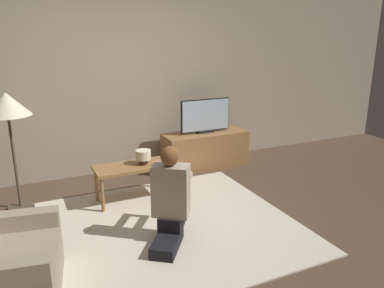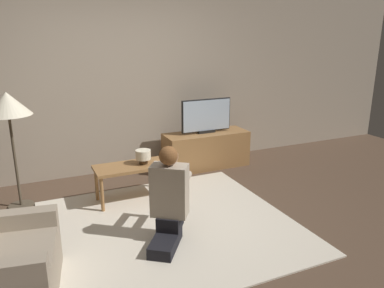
{
  "view_description": "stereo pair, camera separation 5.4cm",
  "coord_description": "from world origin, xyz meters",
  "px_view_note": "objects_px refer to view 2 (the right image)",
  "views": [
    {
      "loc": [
        -1.27,
        -3.26,
        1.92
      ],
      "look_at": [
        0.55,
        0.64,
        0.66
      ],
      "focal_mm": 35.0,
      "sensor_mm": 36.0,
      "label": 1
    },
    {
      "loc": [
        -1.23,
        -3.28,
        1.92
      ],
      "look_at": [
        0.55,
        0.64,
        0.66
      ],
      "focal_mm": 35.0,
      "sensor_mm": 36.0,
      "label": 2
    }
  ],
  "objects_px": {
    "person_kneeling": "(169,197)",
    "table_lamp": "(143,156)",
    "coffee_table": "(136,169)",
    "floor_lamp": "(8,108)",
    "tv": "(206,116)"
  },
  "relations": [
    {
      "from": "tv",
      "to": "table_lamp",
      "type": "relative_size",
      "value": 4.32
    },
    {
      "from": "coffee_table",
      "to": "floor_lamp",
      "type": "height_order",
      "value": "floor_lamp"
    },
    {
      "from": "table_lamp",
      "to": "tv",
      "type": "bearing_deg",
      "value": 31.8
    },
    {
      "from": "tv",
      "to": "coffee_table",
      "type": "bearing_deg",
      "value": -150.24
    },
    {
      "from": "tv",
      "to": "table_lamp",
      "type": "distance_m",
      "value": 1.43
    },
    {
      "from": "tv",
      "to": "person_kneeling",
      "type": "height_order",
      "value": "tv"
    },
    {
      "from": "tv",
      "to": "floor_lamp",
      "type": "distance_m",
      "value": 2.63
    },
    {
      "from": "floor_lamp",
      "to": "person_kneeling",
      "type": "bearing_deg",
      "value": -46.8
    },
    {
      "from": "floor_lamp",
      "to": "table_lamp",
      "type": "height_order",
      "value": "floor_lamp"
    },
    {
      "from": "person_kneeling",
      "to": "table_lamp",
      "type": "xyz_separation_m",
      "value": [
        0.07,
        1.02,
        0.09
      ]
    },
    {
      "from": "person_kneeling",
      "to": "table_lamp",
      "type": "relative_size",
      "value": 5.21
    },
    {
      "from": "coffee_table",
      "to": "floor_lamp",
      "type": "relative_size",
      "value": 0.73
    },
    {
      "from": "tv",
      "to": "table_lamp",
      "type": "xyz_separation_m",
      "value": [
        -1.2,
        -0.74,
        -0.23
      ]
    },
    {
      "from": "coffee_table",
      "to": "table_lamp",
      "type": "xyz_separation_m",
      "value": [
        0.09,
        -0.01,
        0.16
      ]
    },
    {
      "from": "coffee_table",
      "to": "person_kneeling",
      "type": "relative_size",
      "value": 1.04
    }
  ]
}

